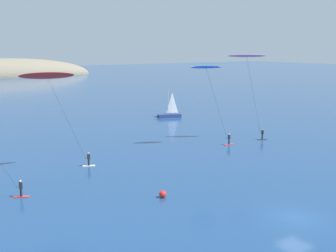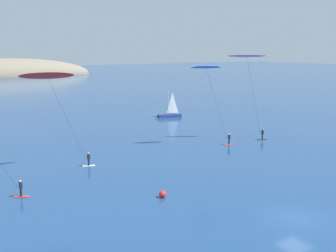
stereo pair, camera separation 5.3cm
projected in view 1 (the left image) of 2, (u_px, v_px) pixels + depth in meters
ground_plane at (295, 218)px, 35.58m from camera, size 600.00×600.00×0.00m
sailboat_near at (168, 114)px, 86.73m from camera, size 5.89×2.92×5.70m
kitesurfer_blue at (208, 75)px, 59.92m from camera, size 6.50×3.30×11.76m
kitesurfer_red at (50, 82)px, 47.87m from camera, size 8.21×2.77×11.57m
kitesurfer_pink at (248, 63)px, 63.58m from camera, size 5.99×3.97×13.25m
marker_buoy at (163, 194)px, 40.41m from camera, size 0.70×0.70×0.70m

